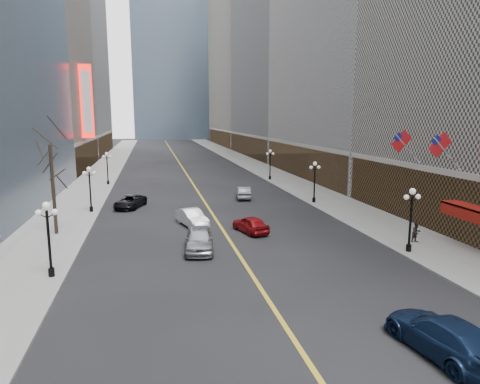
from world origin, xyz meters
name	(u,v)px	position (x,y,z in m)	size (l,w,h in m)	color
sidewalk_east	(276,176)	(14.00, 70.00, 0.07)	(6.00, 230.00, 0.15)	gray
sidewalk_west	(95,181)	(-14.00, 70.00, 0.07)	(6.00, 230.00, 0.15)	gray
lane_line	(185,171)	(0.00, 80.00, 0.01)	(0.25, 200.00, 0.02)	gold
bldg_east_c	(298,55)	(29.88, 106.00, 24.18)	(26.60, 40.60, 48.80)	gray
bldg_east_d	(256,51)	(29.90, 149.00, 31.17)	(26.60, 46.60, 62.80)	#B0A791
bldg_west_c	(1,23)	(-29.88, 87.00, 25.19)	(26.60, 30.60, 50.80)	#B0A791
bldg_west_d	(44,5)	(-29.92, 121.00, 36.17)	(26.60, 38.60, 72.80)	beige
streetlamp_east_1	(411,213)	(11.80, 30.00, 2.90)	(1.26, 0.44, 4.52)	black
streetlamp_east_2	(315,178)	(11.80, 48.00, 2.90)	(1.26, 0.44, 4.52)	black
streetlamp_east_3	(270,161)	(11.80, 66.00, 2.90)	(1.26, 0.44, 4.52)	black
streetlamp_west_1	(48,231)	(-11.80, 30.00, 2.90)	(1.26, 0.44, 4.52)	black
streetlamp_west_2	(90,184)	(-11.80, 48.00, 2.90)	(1.26, 0.44, 4.52)	black
streetlamp_west_3	(107,165)	(-11.80, 66.00, 2.90)	(1.26, 0.44, 4.52)	black
flag_4	(442,147)	(15.31, 32.00, 7.29)	(2.87, 0.12, 2.87)	#B2B2B7
flag_5	(403,143)	(15.31, 37.00, 7.29)	(2.87, 0.12, 2.87)	#B2B2B7
awning_c	(465,208)	(16.11, 30.00, 3.08)	(1.40, 4.00, 0.93)	maroon
theatre_marquee	(87,102)	(-15.88, 80.00, 12.00)	(2.00, 0.55, 12.00)	red
tree_west_far	(51,159)	(-13.50, 40.00, 6.24)	(3.60, 3.60, 7.92)	#2D231C
car_nb_near	(199,239)	(-2.58, 33.65, 0.85)	(2.01, 4.99, 1.70)	#97989E
car_nb_mid	(192,218)	(-2.42, 40.92, 0.74)	(1.56, 4.46, 1.47)	white
car_nb_far	(130,202)	(-8.09, 49.73, 0.66)	(2.19, 4.76, 1.32)	black
car_sb_near	(444,336)	(5.54, 17.99, 0.80)	(2.25, 5.52, 1.60)	#112242
car_sb_mid	(250,224)	(2.14, 37.70, 0.70)	(1.65, 4.11, 1.40)	maroon
car_sb_far	(244,192)	(4.76, 52.46, 0.72)	(1.52, 4.35, 1.43)	#565B5E
ped_east_walk	(416,232)	(13.63, 31.87, 0.92)	(0.75, 0.41, 1.54)	black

